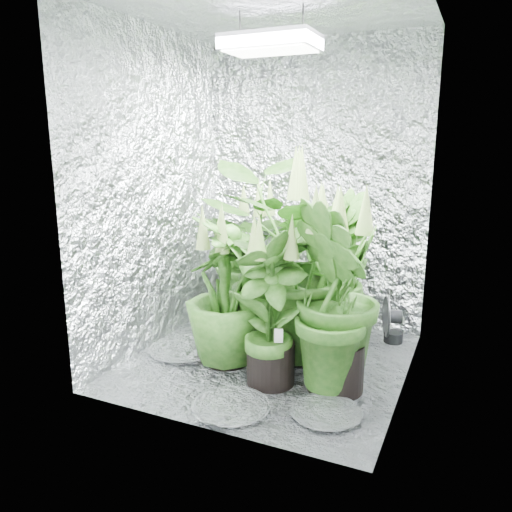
{
  "coord_description": "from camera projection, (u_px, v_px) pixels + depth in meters",
  "views": [
    {
      "loc": [
        1.1,
        -2.61,
        1.33
      ],
      "look_at": [
        -0.08,
        0.0,
        0.65
      ],
      "focal_mm": 35.0,
      "sensor_mm": 36.0,
      "label": 1
    }
  ],
  "objects": [
    {
      "name": "plant_d",
      "position": [
        226.0,
        293.0,
        2.95
      ],
      "size": [
        0.66,
        0.66,
        0.97
      ],
      "rotation": [
        0.0,
        0.0,
        2.05
      ],
      "color": "black",
      "rests_on": "ground"
    },
    {
      "name": "plant_f",
      "position": [
        271.0,
        309.0,
        2.69
      ],
      "size": [
        0.64,
        0.64,
        0.96
      ],
      "rotation": [
        0.0,
        0.0,
        4.07
      ],
      "color": "black",
      "rests_on": "ground"
    },
    {
      "name": "plant_b",
      "position": [
        339.0,
        278.0,
        3.34
      ],
      "size": [
        0.63,
        0.63,
        0.93
      ],
      "rotation": [
        0.0,
        0.0,
        0.87
      ],
      "color": "black",
      "rests_on": "ground"
    },
    {
      "name": "circulation_fan",
      "position": [
        390.0,
        323.0,
        3.32
      ],
      "size": [
        0.16,
        0.27,
        0.32
      ],
      "rotation": [
        0.0,
        0.0,
        0.33
      ],
      "color": "black",
      "rests_on": "ground"
    },
    {
      "name": "plant_e",
      "position": [
        288.0,
        262.0,
        2.98
      ],
      "size": [
        1.42,
        1.42,
        1.28
      ],
      "rotation": [
        0.0,
        0.0,
        3.6
      ],
      "color": "black",
      "rests_on": "ground"
    },
    {
      "name": "ground",
      "position": [
        269.0,
        361.0,
        3.06
      ],
      "size": [
        1.6,
        1.6,
        0.0
      ],
      "primitive_type": "plane",
      "color": "silver",
      "rests_on": "ground"
    },
    {
      "name": "ceiling",
      "position": [
        271.0,
        7.0,
        2.61
      ],
      "size": [
        1.6,
        1.6,
        0.01
      ],
      "primitive_type": "cube",
      "color": "silver",
      "rests_on": "walls"
    },
    {
      "name": "walls",
      "position": [
        270.0,
        198.0,
        2.84
      ],
      "size": [
        1.62,
        1.62,
        2.0
      ],
      "color": "silver",
      "rests_on": "ground"
    },
    {
      "name": "grow_lamp",
      "position": [
        270.0,
        43.0,
        2.65
      ],
      "size": [
        0.5,
        0.3,
        0.22
      ],
      "color": "gray",
      "rests_on": "ceiling"
    },
    {
      "name": "plant_c",
      "position": [
        328.0,
        274.0,
        3.12
      ],
      "size": [
        0.65,
        0.65,
        1.09
      ],
      "rotation": [
        0.0,
        0.0,
        1.77
      ],
      "color": "black",
      "rests_on": "ground"
    },
    {
      "name": "plant_label",
      "position": [
        279.0,
        336.0,
        2.67
      ],
      "size": [
        0.05,
        0.04,
        0.08
      ],
      "primitive_type": "cube",
      "rotation": [
        -0.21,
        0.0,
        0.36
      ],
      "color": "white",
      "rests_on": "plant_f"
    },
    {
      "name": "plant_a",
      "position": [
        260.0,
        257.0,
        3.62
      ],
      "size": [
        1.02,
        1.02,
        1.05
      ],
      "rotation": [
        0.0,
        0.0,
        6.08
      ],
      "color": "black",
      "rests_on": "ground"
    },
    {
      "name": "plant_g",
      "position": [
        338.0,
        299.0,
        2.6
      ],
      "size": [
        0.71,
        0.71,
        1.12
      ],
      "rotation": [
        0.0,
        0.0,
        5.03
      ],
      "color": "black",
      "rests_on": "ground"
    }
  ]
}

